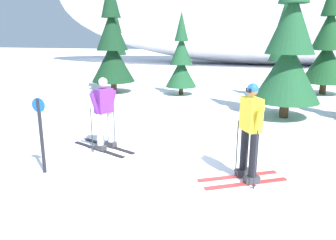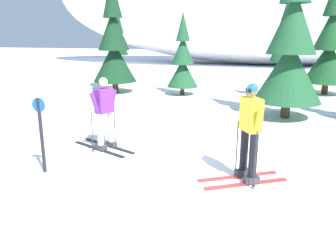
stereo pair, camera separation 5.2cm
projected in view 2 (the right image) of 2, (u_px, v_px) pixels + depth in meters
name	position (u px, v px, depth m)	size (l,w,h in m)	color
ground_plane	(148.00, 164.00, 6.96)	(120.00, 120.00, 0.00)	white
skier_purple_jacket	(104.00, 113.00, 7.70)	(1.77, 1.06, 1.73)	black
skier_yellow_jacket	(250.00, 131.00, 5.95)	(1.63, 1.23, 1.84)	red
pine_tree_far_left	(118.00, 52.00, 18.60)	(1.66, 1.66, 4.30)	#47301E
pine_tree_left	(114.00, 46.00, 15.38)	(2.05, 2.05, 5.31)	#47301E
pine_tree_center_left	(183.00, 61.00, 14.92)	(1.43, 1.43, 3.71)	#47301E
pine_tree_center	(284.00, 57.00, 13.62)	(1.67, 1.67, 4.32)	#47301E
pine_tree_center_right	(291.00, 47.00, 10.39)	(2.14, 2.14, 5.55)	#47301E
pine_tree_right	(330.00, 45.00, 14.88)	(2.08, 2.08, 5.38)	#47301E
trail_marker_post	(41.00, 131.00, 6.36)	(0.28, 0.07, 1.51)	black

